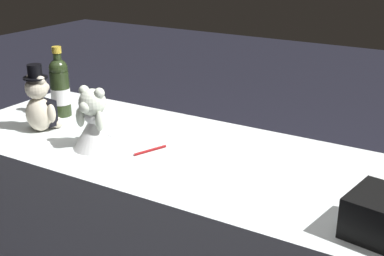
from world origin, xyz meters
The scene contains 5 objects.
reception_table centered at (0.00, 0.00, 0.38)m, with size 2.01×0.72×0.76m, color white.
teddy_bear_groom centered at (0.65, 0.10, 0.86)m, with size 0.15×0.14×0.27m.
teddy_bear_bride centered at (0.34, 0.12, 0.86)m, with size 0.16×0.21×0.24m.
champagne_bottle centered at (0.71, -0.07, 0.89)m, with size 0.08×0.08×0.30m.
signing_pen centered at (0.14, 0.07, 0.76)m, with size 0.06×0.14×0.01m.
Camera 1 is at (-0.88, 1.46, 1.50)m, focal length 48.07 mm.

